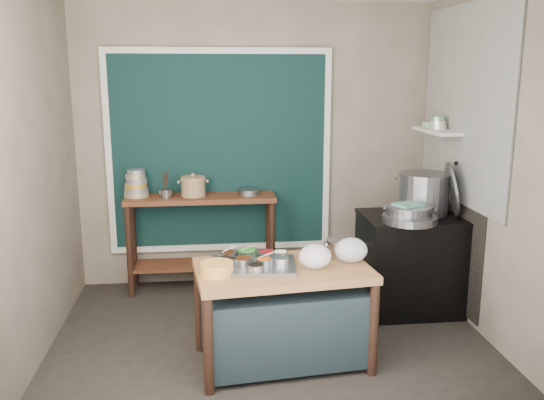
{
  "coord_description": "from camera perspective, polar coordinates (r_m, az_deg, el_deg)",
  "views": [
    {
      "loc": [
        -0.47,
        -4.24,
        2.13
      ],
      "look_at": [
        0.04,
        0.25,
        1.12
      ],
      "focal_mm": 38.0,
      "sensor_mm": 36.0,
      "label": 1
    }
  ],
  "objects": [
    {
      "name": "green_cloth",
      "position": [
        5.05,
        13.41,
        -0.44
      ],
      "size": [
        0.29,
        0.26,
        0.02
      ],
      "primitive_type": "cube",
      "rotation": [
        0.0,
        0.0,
        0.41
      ],
      "color": "#599D81",
      "rests_on": "steamer"
    },
    {
      "name": "right_wall",
      "position": [
        4.85,
        21.1,
        3.07
      ],
      "size": [
        0.02,
        3.0,
        2.8
      ],
      "primitive_type": "cube",
      "color": "gray",
      "rests_on": "floor"
    },
    {
      "name": "bowl_stack",
      "position": [
        5.69,
        -13.31,
        1.47
      ],
      "size": [
        0.24,
        0.24,
        0.27
      ],
      "color": "tan",
      "rests_on": "back_counter"
    },
    {
      "name": "shallow_pan",
      "position": [
        5.02,
        13.47,
        -1.83
      ],
      "size": [
        0.55,
        0.55,
        0.06
      ],
      "primitive_type": "cylinder",
      "rotation": [
        0.0,
        0.0,
        -0.22
      ],
      "color": "gray",
      "rests_on": "stove_top"
    },
    {
      "name": "tile_panel",
      "position": [
        5.28,
        18.5,
        8.91
      ],
      "size": [
        0.02,
        1.7,
        1.7
      ],
      "primitive_type": "cube",
      "color": "#B2B2AA",
      "rests_on": "right_wall"
    },
    {
      "name": "utensil_cup",
      "position": [
        5.61,
        -10.49,
        0.64
      ],
      "size": [
        0.15,
        0.15,
        0.08
      ],
      "primitive_type": "cylinder",
      "rotation": [
        0.0,
        0.0,
        -0.15
      ],
      "color": "gray",
      "rests_on": "back_counter"
    },
    {
      "name": "stove_top",
      "position": [
        5.28,
        13.96,
        -1.66
      ],
      "size": [
        0.92,
        0.69,
        0.03
      ],
      "primitive_type": "cube",
      "color": "black",
      "rests_on": "stove_block"
    },
    {
      "name": "wall_shelf",
      "position": [
        5.53,
        16.03,
        6.6
      ],
      "size": [
        0.22,
        0.7,
        0.03
      ],
      "primitive_type": "cube",
      "color": "beige",
      "rests_on": "right_wall"
    },
    {
      "name": "floor",
      "position": [
        4.77,
        -0.08,
        -14.06
      ],
      "size": [
        3.5,
        3.0,
        0.02
      ],
      "primitive_type": "cube",
      "color": "black",
      "rests_on": "ground"
    },
    {
      "name": "curtain_frame",
      "position": [
        5.75,
        -5.19,
        4.74
      ],
      "size": [
        2.22,
        0.03,
        2.02
      ],
      "primitive_type": null,
      "color": "beige",
      "rests_on": "back_wall"
    },
    {
      "name": "prep_table",
      "position": [
        4.33,
        1.06,
        -11.32
      ],
      "size": [
        1.32,
        0.85,
        0.75
      ],
      "primitive_type": "cube",
      "rotation": [
        0.0,
        0.0,
        0.11
      ],
      "color": "#925C35",
      "rests_on": "floor"
    },
    {
      "name": "condiment_tray",
      "position": [
        4.19,
        -1.95,
        -6.48
      ],
      "size": [
        0.66,
        0.5,
        0.03
      ],
      "primitive_type": "cube",
      "rotation": [
        0.0,
        0.0,
        -0.09
      ],
      "color": "gray",
      "rests_on": "prep_table"
    },
    {
      "name": "ceramic_crock",
      "position": [
        5.63,
        -7.8,
        1.25
      ],
      "size": [
        0.27,
        0.27,
        0.17
      ],
      "primitive_type": null,
      "rotation": [
        0.0,
        0.0,
        0.07
      ],
      "color": "#926E4F",
      "rests_on": "back_counter"
    },
    {
      "name": "soot_patch",
      "position": [
        5.55,
        17.29,
        -2.92
      ],
      "size": [
        0.01,
        1.3,
        1.3
      ],
      "primitive_type": "cube",
      "color": "black",
      "rests_on": "right_wall"
    },
    {
      "name": "saucepan",
      "position": [
        4.42,
        6.98,
        -4.77
      ],
      "size": [
        0.28,
        0.28,
        0.14
      ],
      "primitive_type": null,
      "rotation": [
        0.0,
        0.0,
        0.13
      ],
      "color": "gray",
      "rests_on": "prep_table"
    },
    {
      "name": "stove_block",
      "position": [
        5.4,
        13.71,
        -6.19
      ],
      "size": [
        0.9,
        0.68,
        0.85
      ],
      "primitive_type": "cube",
      "color": "black",
      "rests_on": "floor"
    },
    {
      "name": "shelf_bowl_green",
      "position": [
        5.7,
        15.33,
        7.21
      ],
      "size": [
        0.16,
        0.16,
        0.05
      ],
      "primitive_type": "cylinder",
      "rotation": [
        0.0,
        0.0,
        -0.18
      ],
      "color": "gray",
      "rests_on": "wall_shelf"
    },
    {
      "name": "plastic_bag_a",
      "position": [
        4.15,
        4.28,
        -5.59
      ],
      "size": [
        0.28,
        0.26,
        0.18
      ],
      "primitive_type": "ellipsoid",
      "rotation": [
        0.0,
        0.0,
        0.29
      ],
      "color": "white",
      "rests_on": "prep_table"
    },
    {
      "name": "pot_lid",
      "position": [
        5.31,
        17.41,
        1.03
      ],
      "size": [
        0.24,
        0.51,
        0.48
      ],
      "primitive_type": "cylinder",
      "rotation": [
        0.0,
        1.36,
        -0.24
      ],
      "color": "gray",
      "rests_on": "stove_top"
    },
    {
      "name": "stock_pot",
      "position": [
        5.33,
        14.8,
        0.63
      ],
      "size": [
        0.58,
        0.58,
        0.37
      ],
      "primitive_type": null,
      "rotation": [
        0.0,
        0.0,
        -0.27
      ],
      "color": "gray",
      "rests_on": "stove_top"
    },
    {
      "name": "back_wall",
      "position": [
        5.82,
        -1.75,
        5.37
      ],
      "size": [
        3.5,
        0.02,
        2.8
      ],
      "primitive_type": "cube",
      "color": "gray",
      "rests_on": "floor"
    },
    {
      "name": "left_wall",
      "position": [
        4.49,
        -23.03,
        2.22
      ],
      "size": [
        0.02,
        3.0,
        2.8
      ],
      "primitive_type": "cube",
      "color": "gray",
      "rests_on": "floor"
    },
    {
      "name": "curtain_panel",
      "position": [
        5.76,
        -5.19,
        4.75
      ],
      "size": [
        2.1,
        0.02,
        1.9
      ],
      "primitive_type": "cube",
      "color": "black",
      "rests_on": "back_wall"
    },
    {
      "name": "steamer",
      "position": [
        5.06,
        13.37,
        -1.27
      ],
      "size": [
        0.5,
        0.5,
        0.13
      ],
      "primitive_type": null,
      "rotation": [
        0.0,
        0.0,
        -0.24
      ],
      "color": "gray",
      "rests_on": "stove_top"
    },
    {
      "name": "plastic_bag_b",
      "position": [
        4.31,
        7.84,
        -4.94
      ],
      "size": [
        0.26,
        0.23,
        0.18
      ],
      "primitive_type": "ellipsoid",
      "rotation": [
        0.0,
        0.0,
        -0.1
      ],
      "color": "white",
      "rests_on": "prep_table"
    },
    {
      "name": "condiment_bowls",
      "position": [
        4.2,
        -2.16,
        -5.84
      ],
      "size": [
        0.53,
        0.45,
        0.06
      ],
      "color": "gray",
      "rests_on": "condiment_tray"
    },
    {
      "name": "shelf_bowl_stack",
      "position": [
        5.52,
        16.11,
        7.32
      ],
      "size": [
        0.15,
        0.15,
        0.12
      ],
      "color": "silver",
      "rests_on": "wall_shelf"
    },
    {
      "name": "yellow_basin",
      "position": [
        4.04,
        -5.48,
        -6.79
      ],
      "size": [
        0.29,
        0.29,
        0.09
      ],
      "primitive_type": "cylinder",
      "rotation": [
        0.0,
        0.0,
        0.28
      ],
      "color": "#BE8A36",
      "rests_on": "prep_table"
    },
    {
      "name": "back_counter",
      "position": [
        5.76,
        -6.97,
        -4.2
      ],
      "size": [
        1.45,
        0.4,
        0.95
      ],
      "primitive_type": "cube",
      "color": "#572C18",
      "rests_on": "floor"
    },
    {
      "name": "wide_bowl",
      "position": [
        5.66,
        -2.3,
        0.81
      ],
      "size": [
        0.27,
        0.27,
        0.05
      ],
      "primitive_type": "cylinder",
      "rotation": [
        0.0,
        0.0,
        0.29
      ],
      "color": "gray",
      "rests_on": "back_counter"
    }
  ]
}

